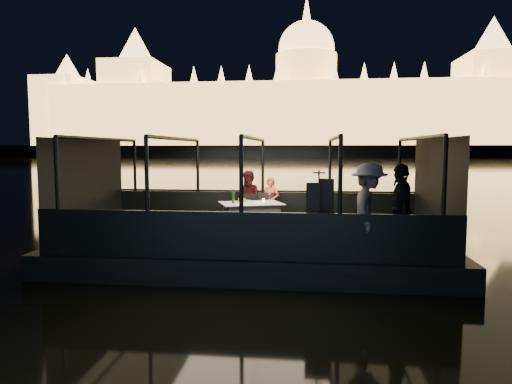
# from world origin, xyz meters

# --- Properties ---
(river_water) EXTENTS (500.00, 500.00, 0.00)m
(river_water) POSITION_xyz_m (0.00, 80.00, 0.00)
(river_water) COLOR black
(river_water) RESTS_ON ground
(boat_hull) EXTENTS (8.60, 4.40, 1.00)m
(boat_hull) POSITION_xyz_m (0.00, 0.00, 0.00)
(boat_hull) COLOR black
(boat_hull) RESTS_ON river_water
(boat_deck) EXTENTS (8.00, 4.00, 0.04)m
(boat_deck) POSITION_xyz_m (0.00, 0.00, 0.48)
(boat_deck) COLOR black
(boat_deck) RESTS_ON boat_hull
(gunwale_port) EXTENTS (8.00, 0.08, 0.90)m
(gunwale_port) POSITION_xyz_m (0.00, 2.00, 0.95)
(gunwale_port) COLOR black
(gunwale_port) RESTS_ON boat_deck
(gunwale_starboard) EXTENTS (8.00, 0.08, 0.90)m
(gunwale_starboard) POSITION_xyz_m (0.00, -2.00, 0.95)
(gunwale_starboard) COLOR black
(gunwale_starboard) RESTS_ON boat_deck
(cabin_glass_port) EXTENTS (8.00, 0.02, 1.40)m
(cabin_glass_port) POSITION_xyz_m (0.00, 2.00, 2.10)
(cabin_glass_port) COLOR #99B2B2
(cabin_glass_port) RESTS_ON gunwale_port
(cabin_glass_starboard) EXTENTS (8.00, 0.02, 1.40)m
(cabin_glass_starboard) POSITION_xyz_m (0.00, -2.00, 2.10)
(cabin_glass_starboard) COLOR #99B2B2
(cabin_glass_starboard) RESTS_ON gunwale_starboard
(cabin_roof_glass) EXTENTS (8.00, 4.00, 0.02)m
(cabin_roof_glass) POSITION_xyz_m (0.00, 0.00, 2.80)
(cabin_roof_glass) COLOR #99B2B2
(cabin_roof_glass) RESTS_ON boat_deck
(end_wall_fore) EXTENTS (0.02, 4.00, 2.30)m
(end_wall_fore) POSITION_xyz_m (-4.00, 0.00, 1.65)
(end_wall_fore) COLOR black
(end_wall_fore) RESTS_ON boat_deck
(end_wall_aft) EXTENTS (0.02, 4.00, 2.30)m
(end_wall_aft) POSITION_xyz_m (4.00, 0.00, 1.65)
(end_wall_aft) COLOR black
(end_wall_aft) RESTS_ON boat_deck
(canopy_ribs) EXTENTS (8.00, 4.00, 2.30)m
(canopy_ribs) POSITION_xyz_m (0.00, 0.00, 1.65)
(canopy_ribs) COLOR black
(canopy_ribs) RESTS_ON boat_deck
(embankment) EXTENTS (400.00, 140.00, 6.00)m
(embankment) POSITION_xyz_m (0.00, 210.00, 1.00)
(embankment) COLOR #423D33
(embankment) RESTS_ON ground
(parliament_building) EXTENTS (220.00, 32.00, 60.00)m
(parliament_building) POSITION_xyz_m (0.00, 175.00, 29.00)
(parliament_building) COLOR #F2D18C
(parliament_building) RESTS_ON embankment
(dining_table_central) EXTENTS (1.72, 1.49, 0.77)m
(dining_table_central) POSITION_xyz_m (-0.15, 0.61, 0.89)
(dining_table_central) COLOR white
(dining_table_central) RESTS_ON boat_deck
(chair_port_left) EXTENTS (0.53, 0.53, 0.88)m
(chair_port_left) POSITION_xyz_m (-0.29, 1.38, 0.95)
(chair_port_left) COLOR black
(chair_port_left) RESTS_ON boat_deck
(chair_port_right) EXTENTS (0.51, 0.51, 0.93)m
(chair_port_right) POSITION_xyz_m (0.14, 1.23, 0.95)
(chair_port_right) COLOR black
(chair_port_right) RESTS_ON boat_deck
(coat_stand) EXTENTS (0.47, 0.38, 1.66)m
(coat_stand) POSITION_xyz_m (1.43, -1.57, 1.40)
(coat_stand) COLOR black
(coat_stand) RESTS_ON boat_deck
(person_woman_coral) EXTENTS (0.56, 0.46, 1.34)m
(person_woman_coral) POSITION_xyz_m (0.26, 1.48, 1.25)
(person_woman_coral) COLOR #ED6156
(person_woman_coral) RESTS_ON boat_deck
(person_man_maroon) EXTENTS (0.77, 0.63, 1.50)m
(person_man_maroon) POSITION_xyz_m (-0.30, 1.59, 1.25)
(person_man_maroon) COLOR #441319
(person_man_maroon) RESTS_ON boat_deck
(passenger_stripe) EXTENTS (0.89, 1.29, 1.82)m
(passenger_stripe) POSITION_xyz_m (2.38, -1.52, 1.35)
(passenger_stripe) COLOR silver
(passenger_stripe) RESTS_ON boat_deck
(passenger_dark) EXTENTS (0.50, 1.08, 1.79)m
(passenger_dark) POSITION_xyz_m (2.98, -1.42, 1.35)
(passenger_dark) COLOR black
(passenger_dark) RESTS_ON boat_deck
(wine_bottle) EXTENTS (0.09, 0.09, 0.34)m
(wine_bottle) POSITION_xyz_m (-0.57, 0.53, 1.42)
(wine_bottle) COLOR #153A19
(wine_bottle) RESTS_ON dining_table_central
(bread_basket) EXTENTS (0.22, 0.22, 0.08)m
(bread_basket) POSITION_xyz_m (-0.41, 0.85, 1.31)
(bread_basket) COLOR brown
(bread_basket) RESTS_ON dining_table_central
(amber_candle) EXTENTS (0.07, 0.07, 0.09)m
(amber_candle) POSITION_xyz_m (0.14, 0.77, 1.31)
(amber_candle) COLOR #FFA03F
(amber_candle) RESTS_ON dining_table_central
(plate_near) EXTENTS (0.23, 0.23, 0.01)m
(plate_near) POSITION_xyz_m (0.28, 0.53, 1.27)
(plate_near) COLOR silver
(plate_near) RESTS_ON dining_table_central
(plate_far) EXTENTS (0.33, 0.33, 0.02)m
(plate_far) POSITION_xyz_m (-0.33, 1.00, 1.27)
(plate_far) COLOR white
(plate_far) RESTS_ON dining_table_central
(wine_glass_white) EXTENTS (0.09, 0.09, 0.20)m
(wine_glass_white) POSITION_xyz_m (-0.38, 0.59, 1.36)
(wine_glass_white) COLOR white
(wine_glass_white) RESTS_ON dining_table_central
(wine_glass_red) EXTENTS (0.08, 0.08, 0.20)m
(wine_glass_red) POSITION_xyz_m (0.27, 1.00, 1.36)
(wine_glass_red) COLOR silver
(wine_glass_red) RESTS_ON dining_table_central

